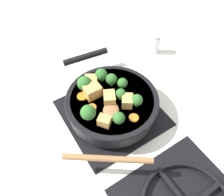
{
  "coord_description": "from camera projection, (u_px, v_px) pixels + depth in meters",
  "views": [
    {
      "loc": [
        0.23,
        0.36,
        0.62
      ],
      "look_at": [
        0.0,
        0.0,
        0.08
      ],
      "focal_mm": 35.0,
      "sensor_mm": 36.0,
      "label": 1
    }
  ],
  "objects": [
    {
      "name": "ground_plane",
      "position": [
        112.0,
        113.0,
        0.75
      ],
      "size": [
        2.4,
        2.4,
        0.0
      ],
      "primitive_type": "plane",
      "color": "silver"
    },
    {
      "name": "front_burner_grate",
      "position": [
        112.0,
        111.0,
        0.75
      ],
      "size": [
        0.31,
        0.31,
        0.03
      ],
      "color": "black",
      "rests_on": "ground_plane"
    },
    {
      "name": "skillet_pan",
      "position": [
        112.0,
        102.0,
        0.71
      ],
      "size": [
        0.3,
        0.4,
        0.06
      ],
      "color": "black",
      "rests_on": "front_burner_grate"
    },
    {
      "name": "wooden_spoon",
      "position": [
        109.0,
        136.0,
        0.6
      ],
      "size": [
        0.22,
        0.24,
        0.02
      ],
      "color": "olive",
      "rests_on": "skillet_pan"
    },
    {
      "name": "tofu_cube_center_large",
      "position": [
        109.0,
        98.0,
        0.67
      ],
      "size": [
        0.05,
        0.05,
        0.03
      ],
      "primitive_type": "cube",
      "rotation": [
        0.0,
        0.0,
        4.24
      ],
      "color": "tan",
      "rests_on": "skillet_pan"
    },
    {
      "name": "tofu_cube_near_handle",
      "position": [
        104.0,
        121.0,
        0.62
      ],
      "size": [
        0.04,
        0.05,
        0.03
      ],
      "primitive_type": "cube",
      "rotation": [
        0.0,
        0.0,
        2.21
      ],
      "color": "tan",
      "rests_on": "skillet_pan"
    },
    {
      "name": "tofu_cube_east_chunk",
      "position": [
        91.0,
        80.0,
        0.71
      ],
      "size": [
        0.05,
        0.05,
        0.03
      ],
      "primitive_type": "cube",
      "rotation": [
        0.0,
        0.0,
        5.75
      ],
      "color": "tan",
      "rests_on": "skillet_pan"
    },
    {
      "name": "tofu_cube_west_chunk",
      "position": [
        93.0,
        91.0,
        0.68
      ],
      "size": [
        0.05,
        0.04,
        0.04
      ],
      "primitive_type": "cube",
      "rotation": [
        0.0,
        0.0,
        3.16
      ],
      "color": "tan",
      "rests_on": "skillet_pan"
    },
    {
      "name": "tofu_cube_back_piece",
      "position": [
        127.0,
        101.0,
        0.66
      ],
      "size": [
        0.05,
        0.05,
        0.03
      ],
      "primitive_type": "cube",
      "rotation": [
        0.0,
        0.0,
        4.08
      ],
      "color": "tan",
      "rests_on": "skillet_pan"
    },
    {
      "name": "broccoli_floret_near_spoon",
      "position": [
        122.0,
        83.0,
        0.7
      ],
      "size": [
        0.03,
        0.03,
        0.04
      ],
      "color": "#709956",
      "rests_on": "skillet_pan"
    },
    {
      "name": "broccoli_floret_center_top",
      "position": [
        137.0,
        100.0,
        0.65
      ],
      "size": [
        0.04,
        0.04,
        0.04
      ],
      "color": "#709956",
      "rests_on": "skillet_pan"
    },
    {
      "name": "broccoli_floret_east_rim",
      "position": [
        111.0,
        79.0,
        0.7
      ],
      "size": [
        0.04,
        0.04,
        0.04
      ],
      "color": "#709956",
      "rests_on": "skillet_pan"
    },
    {
      "name": "broccoli_floret_west_rim",
      "position": [
        84.0,
        83.0,
        0.69
      ],
      "size": [
        0.05,
        0.05,
        0.05
      ],
      "color": "#709956",
      "rests_on": "skillet_pan"
    },
    {
      "name": "broccoli_floret_north_edge",
      "position": [
        121.0,
        94.0,
        0.67
      ],
      "size": [
        0.03,
        0.03,
        0.04
      ],
      "color": "#709956",
      "rests_on": "skillet_pan"
    },
    {
      "name": "broccoli_floret_south_cluster",
      "position": [
        101.0,
        75.0,
        0.71
      ],
      "size": [
        0.04,
        0.04,
        0.05
      ],
      "color": "#709956",
      "rests_on": "skillet_pan"
    },
    {
      "name": "broccoli_floret_mid_floret",
      "position": [
        88.0,
        113.0,
        0.62
      ],
      "size": [
        0.05,
        0.05,
        0.05
      ],
      "color": "#709956",
      "rests_on": "skillet_pan"
    },
    {
      "name": "broccoli_floret_small_inner",
      "position": [
        119.0,
        118.0,
        0.61
      ],
      "size": [
        0.04,
        0.04,
        0.04
      ],
      "color": "#709956",
      "rests_on": "skillet_pan"
    },
    {
      "name": "carrot_slice_orange_thin",
      "position": [
        109.0,
        92.0,
        0.7
      ],
      "size": [
        0.03,
        0.03,
        0.01
      ],
      "primitive_type": "cylinder",
      "color": "orange",
      "rests_on": "skillet_pan"
    },
    {
      "name": "carrot_slice_near_center",
      "position": [
        93.0,
        108.0,
        0.66
      ],
      "size": [
        0.03,
        0.03,
        0.01
      ],
      "primitive_type": "cylinder",
      "color": "orange",
      "rests_on": "skillet_pan"
    },
    {
      "name": "carrot_slice_edge_slice",
      "position": [
        134.0,
        118.0,
        0.64
      ],
      "size": [
        0.03,
        0.03,
        0.01
      ],
      "primitive_type": "cylinder",
      "color": "orange",
      "rests_on": "skillet_pan"
    },
    {
      "name": "carrot_slice_under_broccoli",
      "position": [
        82.0,
        96.0,
        0.69
      ],
      "size": [
        0.03,
        0.03,
        0.01
      ],
      "primitive_type": "cylinder",
      "color": "orange",
      "rests_on": "skillet_pan"
    },
    {
      "name": "salt_shaker",
      "position": [
        156.0,
        44.0,
        0.92
      ],
      "size": [
        0.04,
        0.04,
        0.09
      ],
      "color": "white",
      "rests_on": "ground_plane"
    }
  ]
}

